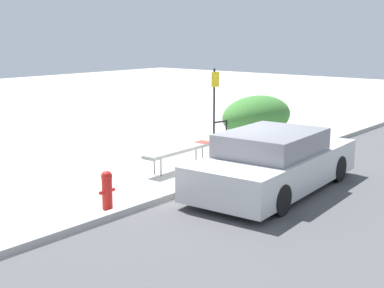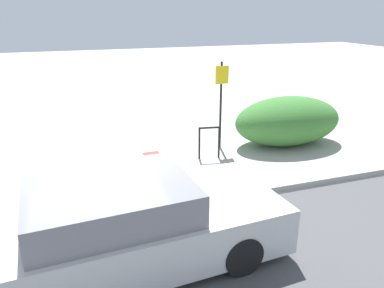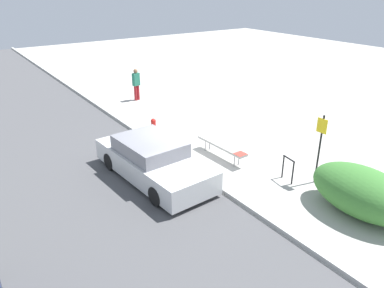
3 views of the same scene
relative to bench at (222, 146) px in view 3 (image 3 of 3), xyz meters
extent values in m
plane|color=#ADAAA3|center=(-0.29, -1.47, -0.47)|extent=(60.00, 60.00, 0.00)
cube|color=#4C4C4F|center=(-0.29, -6.62, -0.47)|extent=(60.00, 10.00, 0.01)
cube|color=#A8A8A3|center=(-0.29, -1.47, -0.41)|extent=(60.00, 0.20, 0.13)
cylinder|color=gray|center=(-0.84, -0.13, -0.25)|extent=(0.04, 0.04, 0.44)
cylinder|color=gray|center=(0.81, -0.08, -0.25)|extent=(0.04, 0.04, 0.44)
cylinder|color=gray|center=(-0.84, 0.08, -0.25)|extent=(0.04, 0.04, 0.44)
cylinder|color=gray|center=(0.81, 0.13, -0.25)|extent=(0.04, 0.04, 0.44)
cube|color=#999993|center=(-0.01, 0.00, 0.01)|extent=(2.37, 0.46, 0.08)
cube|color=red|center=(0.98, 0.03, 0.05)|extent=(0.37, 0.39, 0.01)
cylinder|color=black|center=(2.34, 0.71, -0.07)|extent=(0.05, 0.05, 0.80)
cylinder|color=black|center=(2.83, 0.63, -0.07)|extent=(0.05, 0.05, 0.80)
cylinder|color=black|center=(2.59, 0.67, 0.33)|extent=(0.55, 0.14, 0.05)
cylinder|color=black|center=(3.16, 1.35, 0.68)|extent=(0.06, 0.06, 2.30)
cube|color=yellow|center=(3.16, 1.31, 1.50)|extent=(0.36, 0.02, 0.46)
cylinder|color=red|center=(-3.29, -1.02, -0.17)|extent=(0.20, 0.20, 0.60)
sphere|color=red|center=(-3.29, -1.02, 0.18)|extent=(0.22, 0.22, 0.22)
cylinder|color=red|center=(-3.43, -1.02, -0.11)|extent=(0.08, 0.07, 0.07)
cylinder|color=red|center=(-3.15, -1.02, -0.11)|extent=(0.08, 0.07, 0.07)
ellipsoid|color=#3D7A33|center=(5.02, 0.97, 0.19)|extent=(3.08, 1.77, 1.33)
cylinder|color=maroon|center=(-8.37, 0.84, -0.07)|extent=(0.16, 0.16, 0.81)
cylinder|color=maroon|center=(-8.33, 0.67, -0.07)|extent=(0.16, 0.16, 0.81)
cube|color=#267259|center=(-8.35, 0.76, 0.68)|extent=(0.30, 0.43, 0.67)
sphere|color=#8C6647|center=(-8.35, 0.76, 1.13)|extent=(0.23, 0.23, 0.23)
cylinder|color=black|center=(1.31, -1.85, -0.17)|extent=(0.61, 0.22, 0.60)
cylinder|color=black|center=(1.43, -3.58, -0.17)|extent=(0.61, 0.22, 0.60)
cylinder|color=black|center=(-1.57, -2.04, -0.17)|extent=(0.61, 0.22, 0.60)
cylinder|color=black|center=(-1.46, -3.77, -0.17)|extent=(0.61, 0.22, 0.60)
cube|color=silver|center=(-0.07, -2.81, 0.02)|extent=(4.78, 2.18, 0.71)
cube|color=gray|center=(-0.26, -2.82, 0.60)|extent=(2.35, 1.83, 0.49)
camera|label=1|loc=(-9.84, -8.61, 2.86)|focal=50.00mm
camera|label=2|loc=(-0.67, -7.52, 3.09)|focal=35.00mm
camera|label=3|loc=(9.69, -8.00, 5.57)|focal=35.00mm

